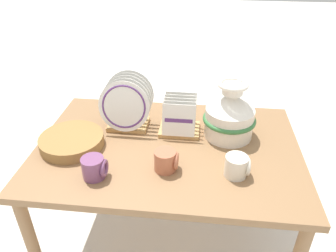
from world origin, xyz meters
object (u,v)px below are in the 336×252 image
object	(u,v)px
dish_rack_round_plates	(127,106)
dish_rack_square_plates	(180,121)
mug_terracotta_glaze	(166,161)
mug_cream_glaze	(237,166)
ceramic_vase	(230,114)
wicker_charger_stack	(72,141)
mug_plum_glaze	(94,168)

from	to	relation	value
dish_rack_round_plates	dish_rack_square_plates	xyz separation A→B (m)	(0.27, -0.01, -0.06)
mug_terracotta_glaze	mug_cream_glaze	world-z (taller)	same
ceramic_vase	mug_terracotta_glaze	xyz separation A→B (m)	(-0.28, -0.30, -0.08)
dish_rack_square_plates	wicker_charger_stack	world-z (taller)	dish_rack_square_plates
dish_rack_round_plates	mug_plum_glaze	bearing A→B (deg)	-97.32
dish_rack_square_plates	mug_terracotta_glaze	bearing A→B (deg)	-95.75
dish_rack_round_plates	mug_plum_glaze	xyz separation A→B (m)	(-0.05, -0.41, -0.08)
ceramic_vase	dish_rack_square_plates	bearing A→B (deg)	177.82
dish_rack_round_plates	wicker_charger_stack	bearing A→B (deg)	-139.06
ceramic_vase	mug_plum_glaze	bearing A→B (deg)	-145.96
wicker_charger_stack	mug_terracotta_glaze	distance (m)	0.49
dish_rack_square_plates	mug_plum_glaze	bearing A→B (deg)	-129.42
dish_rack_round_plates	dish_rack_square_plates	bearing A→B (deg)	-2.81
ceramic_vase	wicker_charger_stack	size ratio (longest dim) A/B	0.96
ceramic_vase	wicker_charger_stack	distance (m)	0.77
wicker_charger_stack	mug_plum_glaze	distance (m)	0.27
mug_terracotta_glaze	mug_plum_glaze	size ratio (longest dim) A/B	1.00
mug_terracotta_glaze	mug_plum_glaze	xyz separation A→B (m)	(-0.29, -0.08, 0.00)
dish_rack_round_plates	mug_terracotta_glaze	distance (m)	0.41
mug_terracotta_glaze	mug_cream_glaze	bearing A→B (deg)	-0.85
ceramic_vase	dish_rack_round_plates	xyz separation A→B (m)	(-0.52, 0.02, -0.00)
wicker_charger_stack	mug_cream_glaze	distance (m)	0.78
ceramic_vase	mug_terracotta_glaze	bearing A→B (deg)	-132.43
ceramic_vase	dish_rack_square_plates	xyz separation A→B (m)	(-0.25, 0.01, -0.06)
dish_rack_square_plates	wicker_charger_stack	distance (m)	0.54
mug_terracotta_glaze	mug_cream_glaze	size ratio (longest dim) A/B	1.00
ceramic_vase	mug_cream_glaze	size ratio (longest dim) A/B	2.80
ceramic_vase	dish_rack_round_plates	distance (m)	0.52
wicker_charger_stack	mug_cream_glaze	xyz separation A→B (m)	(0.77, -0.13, 0.02)
ceramic_vase	mug_cream_glaze	world-z (taller)	ceramic_vase
dish_rack_square_plates	wicker_charger_stack	xyz separation A→B (m)	(-0.50, -0.19, -0.04)
wicker_charger_stack	mug_plum_glaze	world-z (taller)	mug_plum_glaze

